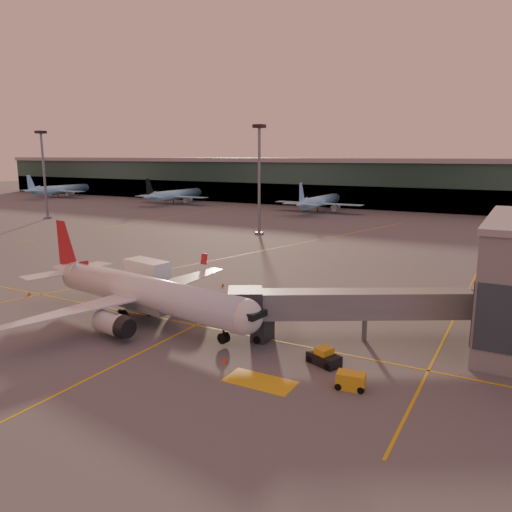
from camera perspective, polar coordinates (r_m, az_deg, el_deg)
The scene contains 15 objects.
ground at distance 55.99m, azimuth -14.12°, elevation -8.34°, with size 600.00×600.00×0.00m, color #4C4F54.
taxi_markings at distance 95.41m, azimuth 0.90°, elevation 0.19°, with size 100.12×173.00×0.01m.
terminal at distance 183.93m, azimuth 17.51°, elevation 7.85°, with size 400.00×20.00×17.60m.
mast_west_far at distance 161.39m, azimuth -23.10°, elevation 9.21°, with size 2.40×2.40×25.60m.
mast_west_near at distance 118.58m, azimuth 0.37°, elevation 9.63°, with size 2.40×2.40×25.60m.
distant_aircraft_row at distance 181.34m, azimuth -1.19°, elevation 5.55°, with size 225.00×34.00×13.00m.
main_airplane at distance 58.01m, azimuth -13.06°, elevation -4.09°, with size 34.42×31.17×10.40m.
jet_bridge at distance 52.25m, azimuth 13.88°, elevation -5.55°, with size 26.36×16.84×5.37m.
catering_truck at distance 67.61m, azimuth -12.30°, elevation -2.30°, with size 6.92×4.10×5.04m.
gpu_cart at distance 42.32m, azimuth 10.78°, elevation -13.87°, with size 2.50×1.72×1.36m.
pushback_tug at distance 46.45m, azimuth 7.75°, elevation -11.44°, with size 3.44×2.65×1.57m.
cone_nose at distance 47.69m, azimuth 6.37°, elevation -11.25°, with size 0.46×0.46×0.58m.
cone_tail at distance 74.41m, azimuth -24.49°, elevation -3.90°, with size 0.41×0.41×0.52m.
cone_wing_left at distance 72.59m, azimuth -3.82°, elevation -3.24°, with size 0.41×0.41×0.53m.
cone_fwd at distance 46.61m, azimuth -3.64°, elevation -11.77°, with size 0.43×0.43×0.55m.
Camera 1 is at (36.44, -38.22, 18.62)m, focal length 35.00 mm.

